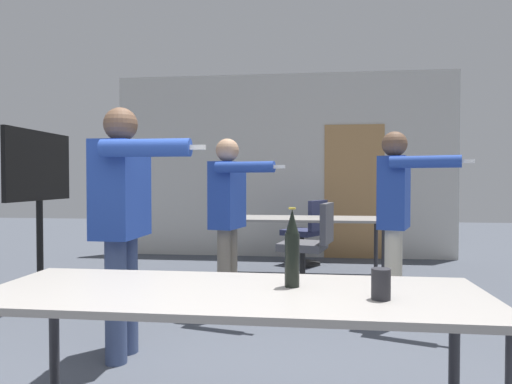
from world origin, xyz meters
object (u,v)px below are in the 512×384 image
drink_cup (381,284)px  beer_bottle (292,249)px  person_right_polo (396,206)px  person_center_tall (123,208)px  office_chair_near_pushed (307,235)px  person_left_plaid (229,207)px  tv_screen (39,199)px  office_chair_side_rolled (310,250)px

drink_cup → beer_bottle: bearing=153.8°
person_right_polo → person_center_tall: bearing=-42.3°
person_right_polo → office_chair_near_pushed: bearing=-143.8°
office_chair_near_pushed → person_center_tall: bearing=-167.7°
person_left_plaid → person_right_polo: person_right_polo is taller
person_left_plaid → person_center_tall: size_ratio=0.94×
tv_screen → drink_cup: bearing=-128.3°
office_chair_side_rolled → person_center_tall: bearing=160.4°
person_center_tall → office_chair_side_rolled: 2.35m
person_left_plaid → beer_bottle: bearing=30.3°
person_left_plaid → person_center_tall: 1.26m
office_chair_near_pushed → tv_screen: bearing=165.8°
person_right_polo → office_chair_near_pushed: (-0.77, 2.42, -0.55)m
beer_bottle → office_chair_side_rolled: bearing=88.4°
office_chair_side_rolled → drink_cup: bearing=-161.5°
person_left_plaid → drink_cup: bearing=36.8°
beer_bottle → drink_cup: (0.35, -0.17, -0.10)m
tv_screen → person_right_polo: size_ratio=1.02×
person_right_polo → beer_bottle: (-0.81, -2.07, -0.08)m
person_left_plaid → drink_cup: (1.00, -2.28, -0.16)m
beer_bottle → drink_cup: beer_bottle is taller
person_right_polo → drink_cup: size_ratio=13.53×
tv_screen → office_chair_near_pushed: (2.48, 2.45, -0.59)m
person_right_polo → drink_cup: 2.29m
office_chair_near_pushed → office_chair_side_rolled: (0.04, -1.62, 0.03)m
office_chair_near_pushed → office_chair_side_rolled: bearing=-147.5°
person_center_tall → person_right_polo: 2.27m
office_chair_near_pushed → office_chair_side_rolled: office_chair_side_rolled is taller
beer_bottle → tv_screen: bearing=140.2°
person_right_polo → drink_cup: bearing=6.7°
beer_bottle → office_chair_near_pushed: bearing=89.5°
beer_bottle → drink_cup: bearing=-26.2°
person_center_tall → office_chair_side_rolled: person_center_tall is taller
beer_bottle → drink_cup: size_ratio=2.87×
person_right_polo → drink_cup: (-0.46, -2.24, -0.18)m
tv_screen → office_chair_side_rolled: (2.52, 0.84, -0.56)m
beer_bottle → person_left_plaid: bearing=107.2°
person_left_plaid → office_chair_side_rolled: person_left_plaid is taller
person_center_tall → office_chair_side_rolled: (1.24, 1.91, -0.55)m
tv_screen → beer_bottle: bearing=-129.8°
office_chair_side_rolled → office_chair_near_pushed: bearing=14.9°
person_right_polo → office_chair_side_rolled: (-0.73, 0.81, -0.52)m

